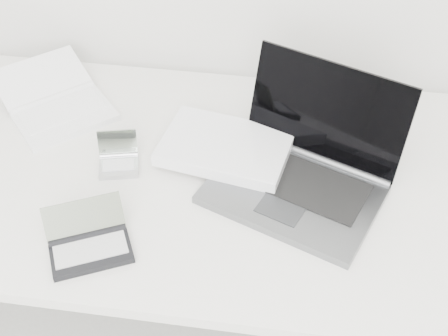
# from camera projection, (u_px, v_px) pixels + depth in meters

# --- Properties ---
(desk) EXTENTS (1.60, 0.80, 0.73)m
(desk) POSITION_uv_depth(u_px,v_px,m) (239.00, 189.00, 1.51)
(desk) COLOR white
(desk) RESTS_ON ground
(laptop_large) EXTENTS (0.59, 0.45, 0.25)m
(laptop_large) POSITION_uv_depth(u_px,v_px,m) (272.00, 161.00, 1.46)
(laptop_large) COLOR slate
(laptop_large) RESTS_ON desk
(netbook_open_white) EXTENTS (0.38, 0.39, 0.06)m
(netbook_open_white) POSITION_uv_depth(u_px,v_px,m) (58.00, 105.00, 1.64)
(netbook_open_white) COLOR white
(netbook_open_white) RESTS_ON desk
(pda_silver) EXTENTS (0.11, 0.11, 0.08)m
(pda_silver) POSITION_uv_depth(u_px,v_px,m) (119.00, 160.00, 1.49)
(pda_silver) COLOR #B6B5BA
(pda_silver) RESTS_ON desk
(palmtop_charcoal) EXTENTS (0.21, 0.20, 0.08)m
(palmtop_charcoal) POSITION_uv_depth(u_px,v_px,m) (89.00, 244.00, 1.31)
(palmtop_charcoal) COLOR black
(palmtop_charcoal) RESTS_ON desk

